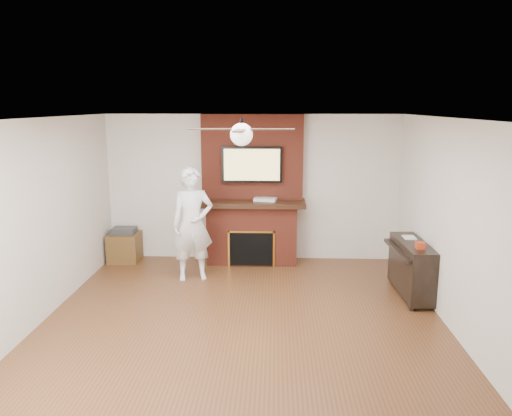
{
  "coord_description": "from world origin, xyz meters",
  "views": [
    {
      "loc": [
        0.39,
        -5.71,
        2.66
      ],
      "look_at": [
        0.13,
        0.9,
        1.28
      ],
      "focal_mm": 35.0,
      "sensor_mm": 36.0,
      "label": 1
    }
  ],
  "objects_px": {
    "person": "(192,224)",
    "side_table": "(125,246)",
    "piano": "(411,267)",
    "fireplace": "(252,205)"
  },
  "relations": [
    {
      "from": "person",
      "to": "piano",
      "type": "bearing_deg",
      "value": -25.63
    },
    {
      "from": "side_table",
      "to": "piano",
      "type": "distance_m",
      "value": 4.73
    },
    {
      "from": "fireplace",
      "to": "piano",
      "type": "bearing_deg",
      "value": -32.85
    },
    {
      "from": "person",
      "to": "side_table",
      "type": "xyz_separation_m",
      "value": [
        -1.33,
        0.85,
        -0.6
      ]
    },
    {
      "from": "side_table",
      "to": "piano",
      "type": "relative_size",
      "value": 0.49
    },
    {
      "from": "side_table",
      "to": "piano",
      "type": "bearing_deg",
      "value": -18.34
    },
    {
      "from": "person",
      "to": "side_table",
      "type": "height_order",
      "value": "person"
    },
    {
      "from": "fireplace",
      "to": "person",
      "type": "xyz_separation_m",
      "value": [
        -0.87,
        -0.92,
        -0.13
      ]
    },
    {
      "from": "piano",
      "to": "fireplace",
      "type": "bearing_deg",
      "value": 145.05
    },
    {
      "from": "side_table",
      "to": "piano",
      "type": "height_order",
      "value": "piano"
    }
  ]
}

